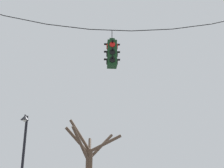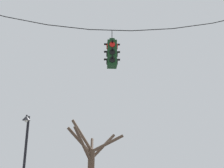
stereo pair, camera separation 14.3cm
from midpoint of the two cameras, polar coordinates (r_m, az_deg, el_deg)
name	(u,v)px [view 1 (the left image)]	position (r m, az deg, el deg)	size (l,w,h in m)	color
span_wire	(111,23)	(10.73, -0.64, 12.25)	(10.96, 0.03, 0.89)	black
traffic_light_near_left_pole	(112,54)	(10.16, -0.40, 6.18)	(0.58, 0.58, 1.46)	#143819
street_lamp	(23,145)	(13.74, -17.84, -11.79)	(0.38, 0.66, 4.34)	black
bare_tree	(89,161)	(17.41, -4.94, -15.28)	(3.47, 3.08, 5.03)	brown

